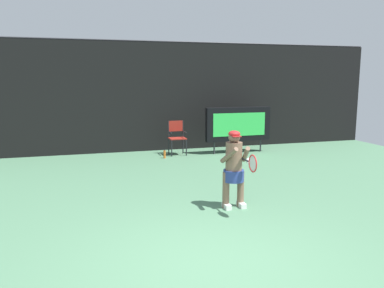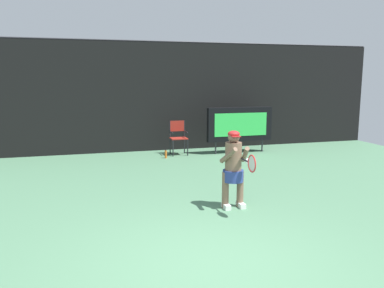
# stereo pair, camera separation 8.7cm
# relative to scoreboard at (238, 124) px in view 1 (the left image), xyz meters

# --- Properties ---
(ground) EXTENTS (18.00, 22.00, 0.03)m
(ground) POSITION_rel_scoreboard_xyz_m (-3.43, -7.45, -0.96)
(ground) COLOR #4C7958
(backdrop_screen) EXTENTS (18.00, 0.12, 3.66)m
(backdrop_screen) POSITION_rel_scoreboard_xyz_m (-3.43, 1.24, 0.86)
(backdrop_screen) COLOR black
(backdrop_screen) RESTS_ON ground
(scoreboard) EXTENTS (2.20, 0.21, 1.50)m
(scoreboard) POSITION_rel_scoreboard_xyz_m (0.00, 0.00, 0.00)
(scoreboard) COLOR black
(scoreboard) RESTS_ON ground
(umpire_chair) EXTENTS (0.52, 0.44, 1.08)m
(umpire_chair) POSITION_rel_scoreboard_xyz_m (-2.00, 0.27, -0.33)
(umpire_chair) COLOR black
(umpire_chair) RESTS_ON ground
(water_bottle) EXTENTS (0.07, 0.07, 0.27)m
(water_bottle) POSITION_rel_scoreboard_xyz_m (-2.52, -0.21, -0.82)
(water_bottle) COLOR orange
(water_bottle) RESTS_ON ground
(tennis_player) EXTENTS (0.53, 0.60, 1.47)m
(tennis_player) POSITION_rel_scoreboard_xyz_m (-2.28, -5.13, -0.14)
(tennis_player) COLOR white
(tennis_player) RESTS_ON ground
(tennis_racket) EXTENTS (0.03, 0.60, 0.31)m
(tennis_racket) POSITION_rel_scoreboard_xyz_m (-2.20, -5.76, 0.04)
(tennis_racket) COLOR black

